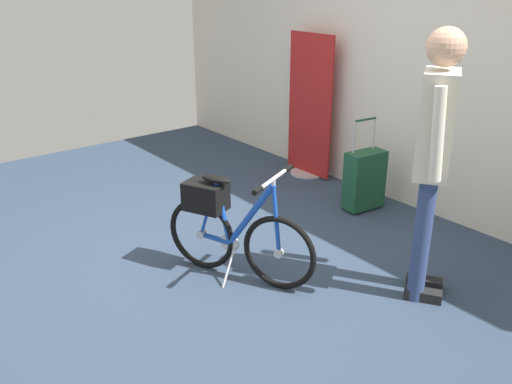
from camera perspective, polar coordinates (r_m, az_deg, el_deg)
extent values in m
plane|color=#2D3D51|center=(3.99, -4.37, -8.12)|extent=(6.89, 6.89, 0.00)
cube|color=silver|center=(5.00, 16.24, 13.38)|extent=(6.89, 0.10, 2.64)
cylinder|color=#B7B7BC|center=(5.84, 5.37, 2.03)|extent=(0.36, 0.36, 0.02)
cube|color=#A51E1E|center=(5.63, 5.64, 8.97)|extent=(0.60, 0.02, 1.43)
torus|color=black|center=(3.65, 2.42, -6.37)|extent=(0.50, 0.25, 0.53)
cylinder|color=#B7B7BC|center=(3.65, 2.42, -6.37)|extent=(0.08, 0.07, 0.06)
torus|color=black|center=(3.92, -5.72, -4.40)|extent=(0.50, 0.25, 0.53)
cylinder|color=#B7B7BC|center=(3.92, -5.72, -4.40)|extent=(0.08, 0.07, 0.06)
cylinder|color=#1947B2|center=(3.86, -4.26, -4.85)|extent=(0.23, 0.13, 0.05)
cylinder|color=#1947B2|center=(3.63, -0.58, -2.42)|extent=(0.35, 0.19, 0.51)
cylinder|color=#1947B2|center=(3.74, -3.47, -2.17)|extent=(0.14, 0.09, 0.45)
cylinder|color=#1947B2|center=(3.86, -4.26, -4.85)|extent=(0.22, 0.12, 0.04)
cylinder|color=#1947B2|center=(3.56, 2.12, -2.90)|extent=(0.08, 0.06, 0.48)
cylinder|color=#1947B2|center=(3.79, -4.98, -1.75)|extent=(0.15, 0.08, 0.43)
ellipsoid|color=black|center=(3.67, -4.21, 1.37)|extent=(0.24, 0.17, 0.05)
cylinder|color=#B7B7BC|center=(3.46, 1.82, 1.05)|extent=(0.03, 0.03, 0.04)
cylinder|color=#B7B7BC|center=(3.46, 1.82, 1.36)|extent=(0.20, 0.41, 0.03)
cylinder|color=black|center=(3.27, 0.17, 0.15)|extent=(0.07, 0.10, 0.04)
cylinder|color=black|center=(3.64, 3.31, 2.45)|extent=(0.07, 0.10, 0.04)
cylinder|color=#B7B7BC|center=(3.81, -2.76, -5.31)|extent=(0.13, 0.07, 0.14)
cylinder|color=#B7B7BC|center=(3.79, -2.84, -7.78)|extent=(0.09, 0.18, 0.25)
cube|color=black|center=(3.77, -5.27, -0.40)|extent=(0.34, 0.30, 0.20)
cylinder|color=navy|center=(3.62, 16.89, -4.98)|extent=(0.11, 0.11, 0.83)
cube|color=black|center=(3.80, 17.01, -10.22)|extent=(0.25, 0.20, 0.07)
cylinder|color=navy|center=(3.76, 17.03, -3.92)|extent=(0.11, 0.11, 0.83)
cube|color=black|center=(3.94, 17.14, -9.02)|extent=(0.25, 0.20, 0.07)
cube|color=beige|center=(3.44, 18.32, 6.65)|extent=(0.34, 0.38, 0.64)
cylinder|color=beige|center=(3.23, 18.45, 5.69)|extent=(0.11, 0.07, 0.55)
cylinder|color=beige|center=(3.64, 18.67, 7.42)|extent=(0.11, 0.13, 0.55)
sphere|color=tan|center=(3.35, 19.26, 14.13)|extent=(0.23, 0.23, 0.23)
cube|color=#19472D|center=(4.95, 11.25, 1.25)|extent=(0.22, 0.38, 0.52)
cylinder|color=#B7B7BC|center=(4.78, 10.22, 5.65)|extent=(0.02, 0.02, 0.28)
cylinder|color=#B7B7BC|center=(4.93, 12.23, 6.01)|extent=(0.02, 0.02, 0.28)
cylinder|color=#19472D|center=(4.82, 11.36, 7.43)|extent=(0.05, 0.23, 0.02)
cylinder|color=black|center=(4.93, 10.38, -2.04)|extent=(0.04, 0.02, 0.04)
cylinder|color=black|center=(5.09, 12.49, -1.40)|extent=(0.04, 0.02, 0.04)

